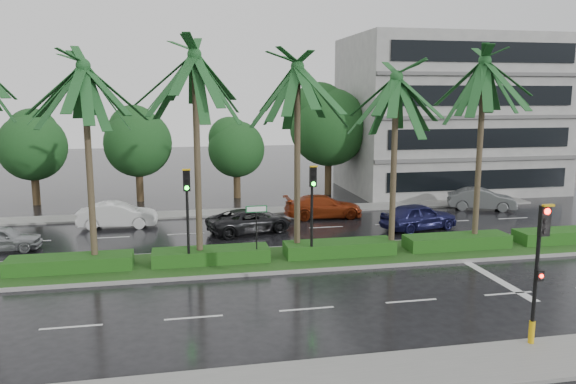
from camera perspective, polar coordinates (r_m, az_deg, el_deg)
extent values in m
plane|color=black|center=(25.14, -0.74, -7.67)|extent=(120.00, 120.00, 0.00)
cube|color=gray|center=(15.95, 6.44, -18.31)|extent=(40.00, 2.40, 0.12)
cube|color=gray|center=(36.61, -4.23, -2.00)|extent=(40.00, 2.00, 0.12)
cube|color=gray|center=(26.06, -1.15, -6.87)|extent=(36.00, 4.00, 0.14)
cube|color=#184416|center=(26.03, -1.15, -6.72)|extent=(35.60, 3.70, 0.02)
cube|color=#154313|center=(25.97, -21.23, -6.75)|extent=(5.20, 1.40, 0.60)
cube|color=#154313|center=(25.61, -7.81, -6.38)|extent=(5.20, 1.40, 0.60)
cube|color=#154313|center=(26.63, 5.24, -5.70)|extent=(5.20, 1.40, 0.60)
cube|color=#154313|center=(28.88, 16.77, -4.84)|extent=(5.20, 1.40, 0.60)
cube|color=#154313|center=(32.11, 26.28, -3.99)|extent=(5.20, 1.40, 0.60)
cube|color=silver|center=(32.37, -24.67, -4.57)|extent=(2.00, 0.12, 0.01)
cube|color=silver|center=(20.35, -21.17, -12.67)|extent=(2.00, 0.12, 0.01)
cube|color=silver|center=(31.68, -17.60, -4.43)|extent=(2.00, 0.12, 0.01)
cube|color=silver|center=(20.04, -9.56, -12.47)|extent=(2.00, 0.12, 0.01)
cube|color=silver|center=(31.48, -10.33, -4.21)|extent=(2.00, 0.12, 0.01)
cube|color=silver|center=(20.52, 1.91, -11.78)|extent=(2.00, 0.12, 0.01)
cube|color=silver|center=(31.79, -3.09, -3.92)|extent=(2.00, 0.12, 0.01)
cube|color=silver|center=(21.74, 12.41, -10.75)|extent=(2.00, 0.12, 0.01)
cube|color=silver|center=(32.59, 3.90, -3.58)|extent=(2.00, 0.12, 0.01)
cube|color=silver|center=(23.58, 21.47, -9.57)|extent=(2.00, 0.12, 0.01)
cube|color=silver|center=(33.84, 10.46, -3.22)|extent=(2.00, 0.12, 0.01)
cube|color=silver|center=(35.51, 16.47, -2.85)|extent=(2.00, 0.12, 0.01)
cube|color=silver|center=(37.53, 21.88, -2.49)|extent=(2.00, 0.12, 0.01)
cube|color=silver|center=(25.44, 19.98, -8.06)|extent=(0.40, 6.00, 0.01)
cylinder|color=#413525|center=(25.11, -19.51, 2.14)|extent=(0.28, 0.28, 8.59)
cylinder|color=#413525|center=(25.93, -18.99, -6.82)|extent=(0.40, 0.40, 0.44)
cylinder|color=#413525|center=(24.64, -9.19, 3.03)|extent=(0.28, 0.28, 9.09)
cylinder|color=#413525|center=(25.51, -8.92, -6.66)|extent=(0.40, 0.40, 0.44)
cylinder|color=#413525|center=(25.53, 0.95, 2.90)|extent=(0.28, 0.28, 8.66)
cylinder|color=#413525|center=(26.35, 0.92, -6.00)|extent=(0.40, 0.40, 0.44)
cylinder|color=#413525|center=(26.51, 10.69, 2.51)|extent=(0.28, 0.28, 8.22)
cylinder|color=#413525|center=(27.27, 10.43, -5.62)|extent=(0.40, 0.40, 0.44)
cylinder|color=#413525|center=(28.72, 18.85, 3.50)|extent=(0.28, 0.28, 9.01)
cylinder|color=#413525|center=(29.46, 18.39, -4.80)|extent=(0.40, 0.40, 0.44)
cylinder|color=black|center=(18.58, 23.80, -9.05)|extent=(0.12, 0.12, 3.40)
cube|color=black|center=(17.89, 24.60, -2.68)|extent=(0.30, 0.18, 0.90)
cube|color=gold|center=(17.70, 24.94, -1.24)|extent=(0.34, 0.12, 0.06)
cylinder|color=#FF0C05|center=(17.75, 24.86, -1.80)|extent=(0.18, 0.04, 0.18)
cylinder|color=black|center=(17.81, 24.79, -2.74)|extent=(0.18, 0.04, 0.18)
cylinder|color=black|center=(17.87, 24.72, -3.68)|extent=(0.18, 0.04, 0.18)
cylinder|color=gold|center=(19.04, 23.51, -12.91)|extent=(0.18, 0.18, 0.70)
cube|color=black|center=(18.31, 24.19, -7.71)|extent=(0.22, 0.16, 0.32)
cylinder|color=#FF0C05|center=(18.24, 24.36, -7.79)|extent=(0.12, 0.03, 0.12)
cylinder|color=black|center=(24.63, -10.13, -3.73)|extent=(0.12, 0.12, 3.40)
cube|color=black|center=(24.04, -10.27, 1.16)|extent=(0.30, 0.18, 0.90)
cube|color=gold|center=(23.86, -10.30, 2.25)|extent=(0.34, 0.12, 0.06)
cylinder|color=black|center=(23.90, -10.29, 1.83)|extent=(0.18, 0.04, 0.18)
cylinder|color=black|center=(23.95, -10.26, 1.12)|extent=(0.18, 0.04, 0.18)
cylinder|color=#0CE519|center=(23.99, -10.24, 0.41)|extent=(0.18, 0.04, 0.18)
cylinder|color=black|center=(25.33, 2.42, -3.20)|extent=(0.12, 0.12, 3.40)
cube|color=black|center=(24.76, 2.56, 1.56)|extent=(0.30, 0.18, 0.90)
cube|color=gold|center=(24.58, 2.64, 2.62)|extent=(0.34, 0.12, 0.06)
cylinder|color=black|center=(24.62, 2.62, 2.21)|extent=(0.18, 0.04, 0.18)
cylinder|color=black|center=(24.67, 2.62, 1.52)|extent=(0.18, 0.04, 0.18)
cylinder|color=#0CE519|center=(24.71, 2.61, 0.84)|extent=(0.18, 0.04, 0.18)
cylinder|color=black|center=(25.06, -3.21, -4.30)|extent=(0.06, 0.06, 2.60)
cube|color=#0C5926|center=(24.77, -3.23, -1.73)|extent=(0.95, 0.04, 0.30)
cube|color=white|center=(24.75, -3.22, -1.75)|extent=(0.85, 0.01, 0.22)
cylinder|color=#382619|center=(42.64, -24.25, 0.29)|extent=(0.52, 0.52, 2.24)
sphere|color=#153614|center=(42.30, -24.52, 4.18)|extent=(4.61, 4.61, 4.61)
sphere|color=#153614|center=(42.53, -24.52, 5.42)|extent=(3.46, 3.46, 3.46)
cylinder|color=#382619|center=(41.63, -14.82, 0.67)|extent=(0.52, 0.52, 2.31)
sphere|color=#153614|center=(41.27, -15.01, 4.80)|extent=(4.76, 4.76, 4.76)
sphere|color=#153614|center=(41.51, -15.04, 6.11)|extent=(3.57, 3.57, 3.57)
cylinder|color=#382619|center=(41.81, -5.20, 0.79)|extent=(0.52, 0.52, 2.01)
sphere|color=#153614|center=(41.48, -5.26, 4.37)|extent=(4.14, 4.14, 4.14)
sphere|color=#153614|center=(41.71, -5.32, 5.51)|extent=(3.11, 3.11, 3.11)
cylinder|color=#382619|center=(43.06, 4.09, 1.65)|extent=(0.52, 0.52, 2.87)
sphere|color=#153614|center=(42.68, 4.16, 6.60)|extent=(5.90, 5.90, 5.90)
sphere|color=#153614|center=(42.92, 4.07, 8.16)|extent=(4.42, 4.42, 4.42)
cylinder|color=#382619|center=(45.44, 12.63, 1.71)|extent=(0.52, 0.52, 2.63)
sphere|color=#153614|center=(45.09, 12.80, 6.01)|extent=(5.41, 5.41, 5.41)
sphere|color=#153614|center=(45.31, 12.69, 7.37)|extent=(4.05, 4.05, 4.05)
cube|color=gray|center=(46.78, 15.99, 7.57)|extent=(16.00, 10.00, 12.00)
imported|color=#9DA0A4|center=(30.93, -27.07, -4.22)|extent=(1.58, 3.70, 1.25)
imported|color=silver|center=(33.82, -16.92, -2.24)|extent=(1.74, 4.48, 1.46)
imported|color=black|center=(31.24, -3.91, -2.95)|extent=(3.42, 5.15, 1.31)
imported|color=maroon|center=(34.97, 3.60, -1.48)|extent=(2.09, 4.90, 1.41)
imported|color=#161743|center=(32.68, 13.14, -2.42)|extent=(2.83, 4.79, 1.53)
imported|color=#56595B|center=(39.48, 19.06, -0.68)|extent=(3.05, 4.59, 1.43)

